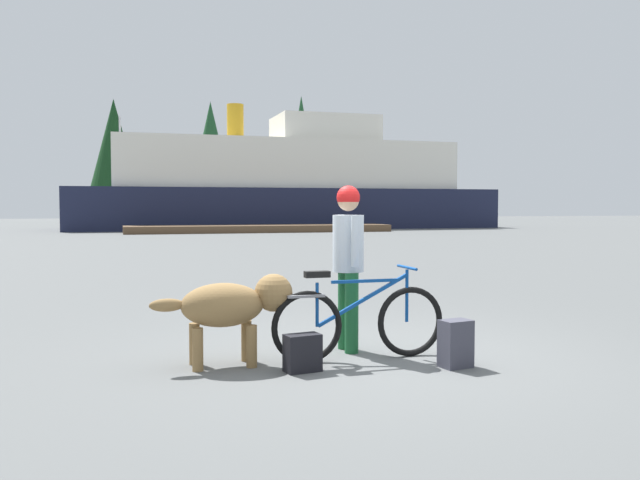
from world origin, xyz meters
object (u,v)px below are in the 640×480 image
at_px(person_cyclist, 348,252).
at_px(backpack, 456,344).
at_px(ferry_boat, 287,186).
at_px(sailboat_moored, 121,220).
at_px(bicycle, 358,321).
at_px(dog, 233,305).
at_px(handbag_pannier, 303,353).

xyz_separation_m(person_cyclist, backpack, (0.72, -0.95, -0.80)).
height_order(backpack, ferry_boat, ferry_boat).
relative_size(ferry_boat, sailboat_moored, 3.64).
bearing_deg(bicycle, person_cyclist, 84.90).
bearing_deg(ferry_boat, person_cyclist, -103.02).
bearing_deg(backpack, bicycle, 144.66).
height_order(person_cyclist, dog, person_cyclist).
bearing_deg(bicycle, ferry_boat, 77.06).
bearing_deg(sailboat_moored, ferry_boat, -21.98).
distance_m(person_cyclist, ferry_boat, 38.92).
bearing_deg(bicycle, handbag_pannier, -155.90).
height_order(person_cyclist, backpack, person_cyclist).
height_order(person_cyclist, handbag_pannier, person_cyclist).
distance_m(dog, ferry_boat, 39.51).
xyz_separation_m(backpack, sailboat_moored, (-2.83, 43.21, 0.27)).
xyz_separation_m(bicycle, handbag_pannier, (-0.64, -0.29, -0.21)).
bearing_deg(ferry_boat, bicycle, -102.94).
distance_m(person_cyclist, dog, 1.35).
relative_size(dog, handbag_pannier, 3.93).
bearing_deg(backpack, ferry_boat, 78.31).
relative_size(dog, ferry_boat, 0.05).
bearing_deg(person_cyclist, backpack, -52.75).
relative_size(bicycle, dog, 1.32).
relative_size(bicycle, person_cyclist, 1.03).
xyz_separation_m(person_cyclist, ferry_boat, (8.76, 37.88, 1.83)).
bearing_deg(handbag_pannier, sailboat_moored, 91.90).
height_order(bicycle, backpack, bicycle).
bearing_deg(person_cyclist, dog, -167.31).
height_order(bicycle, person_cyclist, person_cyclist).
bearing_deg(backpack, sailboat_moored, 93.74).
relative_size(person_cyclist, ferry_boat, 0.06).
bearing_deg(ferry_boat, backpack, -101.69).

